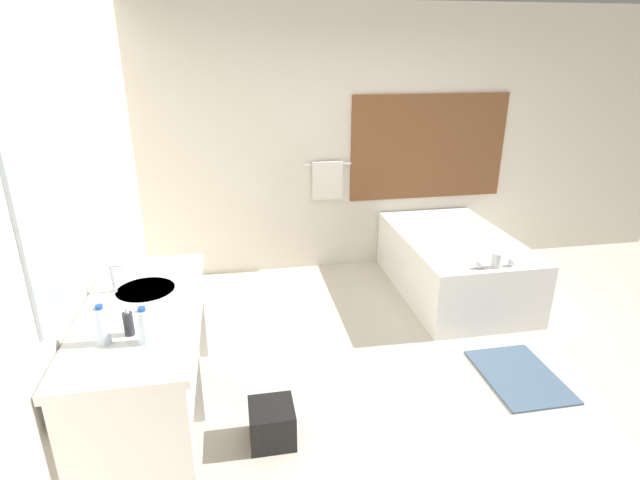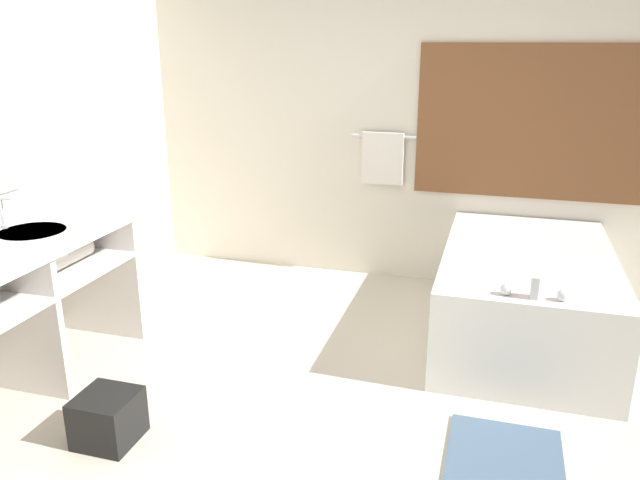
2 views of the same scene
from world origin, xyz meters
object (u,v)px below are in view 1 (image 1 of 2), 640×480
water_bottle_1 (102,325)px  waste_bin (272,423)px  water_bottle_2 (144,326)px  bathtub (454,261)px  soap_dispenser (128,323)px

water_bottle_1 → waste_bin: (0.84, 0.11, -0.84)m
waste_bin → water_bottle_2: bearing=-167.1°
bathtub → waste_bin: (-1.94, -1.71, -0.20)m
bathtub → water_bottle_2: (-2.57, -1.85, 0.63)m
water_bottle_1 → water_bottle_2: 0.21m
water_bottle_2 → waste_bin: bearing=12.9°
waste_bin → bathtub: bearing=41.4°
water_bottle_2 → soap_dispenser: water_bottle_2 is taller
bathtub → water_bottle_2: bearing=-144.2°
bathtub → soap_dispenser: 3.25m
water_bottle_2 → waste_bin: size_ratio=0.74×
water_bottle_1 → waste_bin: size_ratio=0.79×
soap_dispenser → water_bottle_1: bearing=-150.6°
water_bottle_2 → waste_bin: 1.06m
bathtub → waste_bin: bathtub is taller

